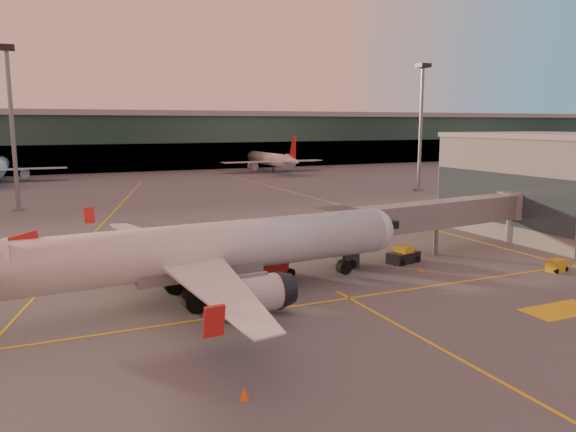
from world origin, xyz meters
name	(u,v)px	position (x,y,z in m)	size (l,w,h in m)	color
ground	(323,328)	(0.00, 0.00, 0.00)	(600.00, 600.00, 0.00)	#4C4F54
taxi_markings	(120,227)	(-7.32, 44.49, 0.01)	(100.12, 173.00, 0.01)	yellow
terminal	(98,141)	(0.00, 141.79, 8.76)	(400.00, 20.00, 17.60)	#19382D
gate_building	(553,184)	(41.93, 17.93, 6.29)	(18.40, 22.40, 12.60)	slate
mast_west_near	(11,116)	(-20.00, 66.00, 14.86)	(2.40, 2.40, 25.60)	slate
mast_east_near	(421,118)	(55.00, 62.00, 14.86)	(2.40, 2.40, 25.60)	slate
main_airplane	(194,252)	(-6.27, 9.67, 3.84)	(39.19, 35.34, 11.82)	silver
jet_bridge	(446,215)	(22.49, 14.66, 4.08)	(29.53, 6.75, 5.86)	slate
catering_truck	(266,252)	(1.15, 13.15, 2.41)	(5.84, 3.42, 4.25)	red
gpu_cart	(557,266)	(26.98, 4.09, 0.56)	(2.09, 1.42, 1.14)	gold
pushback_tug	(404,256)	(15.88, 12.85, 0.69)	(3.66, 2.57, 1.71)	black
cone_nose	(421,269)	(15.19, 9.19, 0.27)	(0.44, 0.44, 0.56)	orange
cone_wing_right	(244,394)	(-8.26, -7.19, 0.30)	(0.49, 0.49, 0.62)	orange
cone_wing_left	(131,250)	(-8.26, 28.66, 0.30)	(0.48, 0.48, 0.61)	orange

